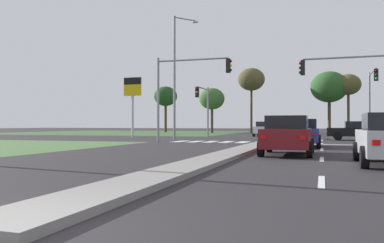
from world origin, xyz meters
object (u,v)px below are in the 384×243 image
object	(u,v)px
treeline_fifth	(329,87)
car_beige_second	(282,128)
traffic_signal_far_left	(204,102)
treeline_fourth	(348,85)
treeline_third	(251,80)
street_lamp_second	(176,71)
car_blue_fifth	(301,133)
pedestrian_at_median	(289,125)
car_maroon_third	(288,135)
traffic_signal_far_right	(372,91)
traffic_signal_near_left	(184,83)
treeline_near	(166,97)
fuel_price_totem	(133,94)
car_black_sixth	(358,131)
treeline_second	(212,99)
traffic_signal_near_right	(357,81)
car_white_seventh	(265,129)

from	to	relation	value
treeline_fifth	car_beige_second	bearing A→B (deg)	160.03
traffic_signal_far_left	treeline_fourth	world-z (taller)	treeline_fourth
treeline_third	street_lamp_second	bearing A→B (deg)	-93.35
car_blue_fifth	pedestrian_at_median	bearing A→B (deg)	95.89
car_maroon_third	traffic_signal_far_right	xyz separation A→B (m)	(5.43, 21.15, 3.31)
traffic_signal_near_left	treeline_fifth	distance (m)	33.12
traffic_signal_far_left	treeline_near	distance (m)	27.31
car_maroon_third	fuel_price_totem	world-z (taller)	fuel_price_totem
traffic_signal_far_right	car_maroon_third	bearing A→B (deg)	-104.41
car_black_sixth	treeline_fourth	bearing A→B (deg)	-1.67
traffic_signal_far_left	car_beige_second	bearing A→B (deg)	76.20
traffic_signal_far_right	treeline_second	bearing A→B (deg)	133.93
car_maroon_third	car_black_sixth	size ratio (longest dim) A/B	0.94
car_black_sixth	traffic_signal_far_left	xyz separation A→B (m)	(-13.76, 4.06, 2.69)
car_blue_fifth	treeline_third	bearing A→B (deg)	103.72
fuel_price_totem	street_lamp_second	bearing A→B (deg)	-38.33
traffic_signal_far_left	traffic_signal_far_right	bearing A→B (deg)	-1.13
car_blue_fifth	treeline_near	xyz separation A→B (m)	(-23.38, 38.92, 5.04)
car_beige_second	car_blue_fifth	bearing A→B (deg)	96.97
traffic_signal_near_right	street_lamp_second	bearing A→B (deg)	160.98
treeline_fifth	car_blue_fifth	bearing A→B (deg)	-93.29
traffic_signal_near_left	pedestrian_at_median	size ratio (longest dim) A/B	3.53
car_blue_fifth	treeline_fifth	size ratio (longest dim) A/B	0.51
car_white_seventh	pedestrian_at_median	distance (m)	3.92
street_lamp_second	traffic_signal_near_right	bearing A→B (deg)	-19.02
car_beige_second	treeline_fifth	world-z (taller)	treeline_fifth
traffic_signal_near_right	treeline_fourth	distance (m)	31.19
car_beige_second	treeline_second	size ratio (longest dim) A/B	0.65
car_white_seventh	traffic_signal_near_right	world-z (taller)	traffic_signal_near_right
street_lamp_second	traffic_signal_far_right	bearing A→B (deg)	23.47
car_blue_fifth	fuel_price_totem	xyz separation A→B (m)	(-16.81, 13.31, 3.53)
treeline_near	treeline_third	distance (m)	15.13
car_beige_second	car_maroon_third	distance (m)	43.85
car_beige_second	treeline_near	distance (m)	19.53
car_beige_second	car_blue_fifth	world-z (taller)	car_beige_second
car_white_seventh	traffic_signal_far_left	distance (m)	7.76
traffic_signal_near_left	treeline_fifth	size ratio (longest dim) A/B	0.71
treeline_near	treeline_fourth	xyz separation A→B (m)	(27.80, -4.31, 0.67)
car_blue_fifth	treeline_fifth	bearing A→B (deg)	86.71
traffic_signal_near_right	treeline_third	bearing A→B (deg)	110.21
car_maroon_third	car_blue_fifth	bearing A→B (deg)	87.67
car_beige_second	street_lamp_second	bearing A→B (deg)	78.85
traffic_signal_far_left	street_lamp_second	size ratio (longest dim) A/B	0.50
street_lamp_second	treeline_fifth	bearing A→B (deg)	65.29
car_blue_fifth	traffic_signal_far_left	size ratio (longest dim) A/B	0.85
street_lamp_second	pedestrian_at_median	xyz separation A→B (m)	(7.92, 15.20, -4.47)
traffic_signal_near_left	pedestrian_at_median	xyz separation A→B (m)	(5.67, 19.83, -2.99)
car_black_sixth	traffic_signal_near_right	size ratio (longest dim) A/B	0.81
car_blue_fifth	street_lamp_second	size ratio (longest dim) A/B	0.42
car_beige_second	treeline_second	xyz separation A→B (m)	(-10.01, -1.96, 4.26)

